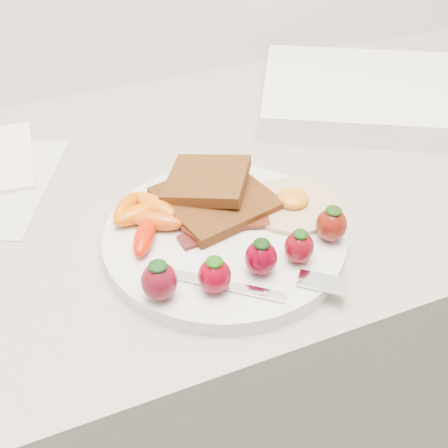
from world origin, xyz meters
name	(u,v)px	position (x,y,z in m)	size (l,w,h in m)	color
counter	(188,386)	(0.00, 1.70, 0.45)	(2.00, 0.60, 0.90)	gray
plate	(224,237)	(0.01, 1.56, 0.91)	(0.27, 0.27, 0.02)	silver
toast_lower	(215,200)	(0.02, 1.61, 0.93)	(0.12, 0.12, 0.01)	#3F240B
toast_upper	(207,180)	(0.02, 1.64, 0.94)	(0.09, 0.09, 0.01)	#40280E
fried_egg	(292,204)	(0.10, 1.57, 0.92)	(0.13, 0.13, 0.02)	beige
bacon_strips	(222,223)	(0.01, 1.57, 0.92)	(0.11, 0.06, 0.01)	black
baby_carrots	(146,216)	(-0.06, 1.61, 0.93)	(0.08, 0.12, 0.02)	#E16200
strawberries	(251,257)	(0.01, 1.49, 0.94)	(0.23, 0.06, 0.04)	#5F0A18
fork	(271,284)	(0.02, 1.47, 0.92)	(0.16, 0.10, 0.00)	white
appliance	(370,94)	(0.35, 1.78, 0.92)	(0.33, 0.26, 0.04)	white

